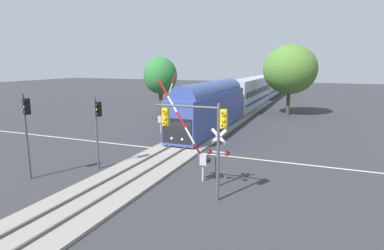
% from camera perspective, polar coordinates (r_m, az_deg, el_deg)
% --- Properties ---
extents(ground_plane, '(220.00, 220.00, 0.00)m').
position_cam_1_polar(ground_plane, '(27.80, -2.76, -4.53)').
color(ground_plane, '#333338').
extents(road_centre_stripe, '(44.00, 0.20, 0.01)m').
position_cam_1_polar(road_centre_stripe, '(27.80, -2.76, -4.53)').
color(road_centre_stripe, beige).
rests_on(road_centre_stripe, ground).
extents(railway_track, '(4.40, 80.00, 0.32)m').
position_cam_1_polar(railway_track, '(27.77, -2.76, -4.34)').
color(railway_track, gray).
rests_on(railway_track, ground).
extents(commuter_train, '(3.04, 63.34, 5.16)m').
position_cam_1_polar(commuter_train, '(55.40, 10.38, 5.88)').
color(commuter_train, '#384C93').
rests_on(commuter_train, railway_track).
extents(crossing_gate_near, '(3.60, 0.40, 6.36)m').
position_cam_1_polar(crossing_gate_near, '(20.29, 0.99, -4.29)').
color(crossing_gate_near, '#B7B7BC').
rests_on(crossing_gate_near, ground).
extents(crossing_signal_mast, '(1.36, 0.44, 3.71)m').
position_cam_1_polar(crossing_signal_mast, '(19.27, 4.72, -4.52)').
color(crossing_signal_mast, '#B2B2B7').
rests_on(crossing_signal_mast, ground).
extents(crossing_gate_far, '(2.39, 0.40, 6.37)m').
position_cam_1_polar(crossing_gate_far, '(34.60, -5.30, 1.92)').
color(crossing_gate_far, '#B7B7BC').
rests_on(crossing_gate_far, ground).
extents(traffic_signal_near_right, '(4.08, 0.38, 5.35)m').
position_cam_1_polar(traffic_signal_near_right, '(17.20, 1.43, -0.41)').
color(traffic_signal_near_right, '#4C4C51').
rests_on(traffic_signal_near_right, ground).
extents(traffic_signal_near_left, '(0.53, 0.38, 5.55)m').
position_cam_1_polar(traffic_signal_near_left, '(22.68, -27.31, 0.36)').
color(traffic_signal_near_left, '#4C4C51').
rests_on(traffic_signal_near_left, ground).
extents(traffic_signal_median, '(0.53, 0.38, 5.10)m').
position_cam_1_polar(traffic_signal_median, '(23.18, -16.44, 0.59)').
color(traffic_signal_median, '#4C4C51').
rests_on(traffic_signal_median, ground).
extents(oak_behind_train, '(4.79, 4.79, 8.31)m').
position_cam_1_polar(oak_behind_train, '(46.76, -5.62, 8.67)').
color(oak_behind_train, '#4C3828').
rests_on(oak_behind_train, ground).
extents(elm_centre_background, '(7.57, 7.57, 10.05)m').
position_cam_1_polar(elm_centre_background, '(48.59, 16.99, 9.40)').
color(elm_centre_background, '#4C3828').
rests_on(elm_centre_background, ground).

